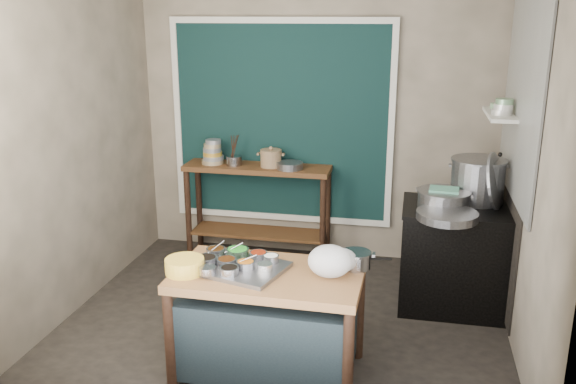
% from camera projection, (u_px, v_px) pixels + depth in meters
% --- Properties ---
extents(floor, '(3.50, 3.00, 0.02)m').
position_uv_depth(floor, '(285.00, 320.00, 4.97)').
color(floor, '#2A2520').
rests_on(floor, ground).
extents(back_wall, '(3.50, 0.02, 2.80)m').
position_uv_depth(back_wall, '(317.00, 118.00, 5.98)').
color(back_wall, gray).
rests_on(back_wall, floor).
extents(left_wall, '(0.02, 3.00, 2.80)m').
position_uv_depth(left_wall, '(71.00, 142.00, 4.91)').
color(left_wall, gray).
rests_on(left_wall, floor).
extents(right_wall, '(0.02, 3.00, 2.80)m').
position_uv_depth(right_wall, '(532.00, 163.00, 4.22)').
color(right_wall, gray).
rests_on(right_wall, floor).
extents(curtain_panel, '(2.10, 0.02, 1.90)m').
position_uv_depth(curtain_panel, '(281.00, 123.00, 6.03)').
color(curtain_panel, black).
rests_on(curtain_panel, back_wall).
extents(curtain_frame, '(2.22, 0.03, 2.02)m').
position_uv_depth(curtain_frame, '(281.00, 123.00, 6.02)').
color(curtain_frame, beige).
rests_on(curtain_frame, back_wall).
extents(tile_panel, '(0.02, 1.70, 1.70)m').
position_uv_depth(tile_panel, '(523.00, 88.00, 4.61)').
color(tile_panel, '#B2B2AA').
rests_on(tile_panel, right_wall).
extents(soot_patch, '(0.01, 1.30, 1.30)m').
position_uv_depth(soot_patch, '(506.00, 227.00, 5.03)').
color(soot_patch, black).
rests_on(soot_patch, right_wall).
extents(wall_shelf, '(0.22, 0.70, 0.03)m').
position_uv_depth(wall_shelf, '(500.00, 114.00, 4.99)').
color(wall_shelf, beige).
rests_on(wall_shelf, right_wall).
extents(prep_table, '(1.26, 0.73, 0.75)m').
position_uv_depth(prep_table, '(268.00, 323.00, 4.15)').
color(prep_table, brown).
rests_on(prep_table, floor).
extents(back_counter, '(1.45, 0.40, 0.95)m').
position_uv_depth(back_counter, '(258.00, 211.00, 6.14)').
color(back_counter, '#513317').
rests_on(back_counter, floor).
extents(stove_block, '(0.90, 0.68, 0.85)m').
position_uv_depth(stove_block, '(456.00, 258.00, 5.10)').
color(stove_block, black).
rests_on(stove_block, floor).
extents(stove_top, '(0.92, 0.69, 0.03)m').
position_uv_depth(stove_top, '(460.00, 209.00, 4.97)').
color(stove_top, black).
rests_on(stove_top, stove_block).
extents(condiment_tray, '(0.73, 0.60, 0.03)m').
position_uv_depth(condiment_tray, '(236.00, 267.00, 4.09)').
color(condiment_tray, gray).
rests_on(condiment_tray, prep_table).
extents(condiment_bowls, '(0.54, 0.44, 0.06)m').
position_uv_depth(condiment_bowls, '(234.00, 260.00, 4.10)').
color(condiment_bowls, gray).
rests_on(condiment_bowls, condiment_tray).
extents(yellow_basin, '(0.34, 0.34, 0.10)m').
position_uv_depth(yellow_basin, '(185.00, 266.00, 4.02)').
color(yellow_basin, gold).
rests_on(yellow_basin, prep_table).
extents(saucepan, '(0.24, 0.24, 0.11)m').
position_uv_depth(saucepan, '(356.00, 260.00, 4.10)').
color(saucepan, gray).
rests_on(saucepan, prep_table).
extents(plastic_bag_a, '(0.29, 0.25, 0.22)m').
position_uv_depth(plastic_bag_a, '(330.00, 261.00, 3.95)').
color(plastic_bag_a, white).
rests_on(plastic_bag_a, prep_table).
extents(plastic_bag_b, '(0.25, 0.23, 0.16)m').
position_uv_depth(plastic_bag_b, '(341.00, 260.00, 4.04)').
color(plastic_bag_b, white).
rests_on(plastic_bag_b, prep_table).
extents(bowl_stack, '(0.22, 0.22, 0.24)m').
position_uv_depth(bowl_stack, '(213.00, 153.00, 6.06)').
color(bowl_stack, tan).
rests_on(bowl_stack, back_counter).
extents(utensil_cup, '(0.18, 0.18, 0.09)m').
position_uv_depth(utensil_cup, '(234.00, 161.00, 6.00)').
color(utensil_cup, gray).
rests_on(utensil_cup, back_counter).
extents(ceramic_crock, '(0.24, 0.24, 0.15)m').
position_uv_depth(ceramic_crock, '(271.00, 159.00, 5.94)').
color(ceramic_crock, '#7F6345').
rests_on(ceramic_crock, back_counter).
extents(wide_bowl, '(0.27, 0.27, 0.06)m').
position_uv_depth(wide_bowl, '(290.00, 166.00, 5.87)').
color(wide_bowl, gray).
rests_on(wide_bowl, back_counter).
extents(stock_pot, '(0.54, 0.54, 0.37)m').
position_uv_depth(stock_pot, '(477.00, 180.00, 5.06)').
color(stock_pot, gray).
rests_on(stock_pot, stove_top).
extents(pot_lid, '(0.25, 0.48, 0.46)m').
position_uv_depth(pot_lid, '(495.00, 181.00, 4.87)').
color(pot_lid, gray).
rests_on(pot_lid, stove_top).
extents(steamer, '(0.56, 0.56, 0.14)m').
position_uv_depth(steamer, '(443.00, 199.00, 4.93)').
color(steamer, gray).
rests_on(steamer, stove_top).
extents(green_cloth, '(0.24, 0.20, 0.02)m').
position_uv_depth(green_cloth, '(444.00, 190.00, 4.91)').
color(green_cloth, '#58A17D').
rests_on(green_cloth, steamer).
extents(shallow_pan, '(0.49, 0.49, 0.06)m').
position_uv_depth(shallow_pan, '(447.00, 216.00, 4.66)').
color(shallow_pan, gray).
rests_on(shallow_pan, stove_top).
extents(shelf_bowl_stack, '(0.16, 0.16, 0.13)m').
position_uv_depth(shelf_bowl_stack, '(503.00, 107.00, 4.87)').
color(shelf_bowl_stack, silver).
rests_on(shelf_bowl_stack, wall_shelf).
extents(shelf_bowl_green, '(0.15, 0.15, 0.05)m').
position_uv_depth(shelf_bowl_green, '(498.00, 106.00, 5.18)').
color(shelf_bowl_green, gray).
rests_on(shelf_bowl_green, wall_shelf).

